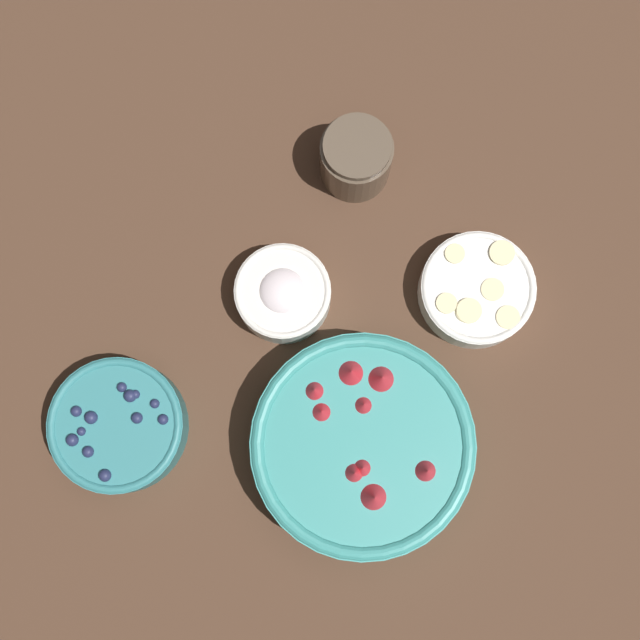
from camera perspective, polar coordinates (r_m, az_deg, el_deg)
name	(u,v)px	position (r m, az deg, el deg)	size (l,w,h in m)	color
ground_plane	(356,350)	(1.09, 2.35, -1.91)	(4.00, 4.00, 0.00)	#4C3323
bowl_strawberries	(362,445)	(1.04, 2.71, -8.01)	(0.26, 0.26, 0.10)	teal
bowl_blueberries	(118,426)	(1.08, -12.80, -6.61)	(0.16, 0.16, 0.06)	teal
bowl_bananas	(477,290)	(1.10, 10.00, 1.91)	(0.14, 0.14, 0.04)	white
bowl_cream	(283,293)	(1.07, -2.38, 1.71)	(0.12, 0.12, 0.06)	white
jar_chocolate	(356,159)	(1.11, 2.30, 10.27)	(0.09, 0.09, 0.09)	brown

